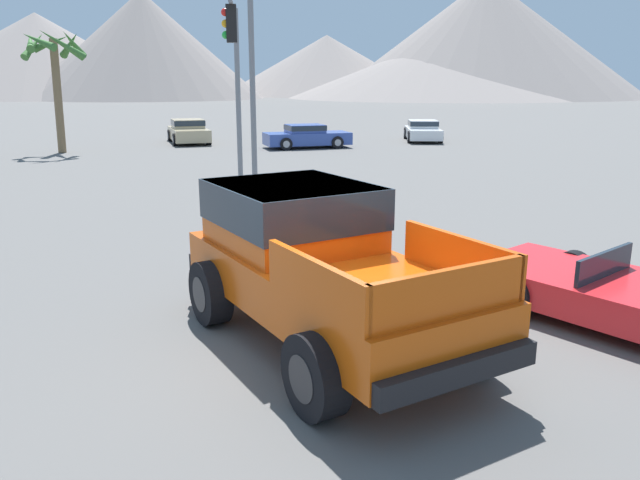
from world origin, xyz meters
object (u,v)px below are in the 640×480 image
traffic_light_main (235,61)px  palm_tree_short (54,59)px  orange_pickup_truck (314,255)px  parked_car_white (423,130)px  red_convertible_car (638,301)px  parked_car_blue (307,136)px  parked_car_tan (188,131)px

traffic_light_main → palm_tree_short: palm_tree_short is taller
orange_pickup_truck → parked_car_white: orange_pickup_truck is taller
orange_pickup_truck → traffic_light_main: bearing=71.8°
red_convertible_car → palm_tree_short: palm_tree_short is taller
parked_car_blue → palm_tree_short: palm_tree_short is taller
red_convertible_car → traffic_light_main: size_ratio=0.86×
red_convertible_car → palm_tree_short: size_ratio=0.85×
red_convertible_car → palm_tree_short: bearing=87.1°
orange_pickup_truck → parked_car_white: (8.41, 26.40, -0.52)m
red_convertible_car → orange_pickup_truck: bearing=142.2°
parked_car_white → palm_tree_short: bearing=21.6°
parked_car_blue → palm_tree_short: size_ratio=0.81×
orange_pickup_truck → parked_car_blue: (1.73, 23.37, -0.51)m
orange_pickup_truck → parked_car_white: size_ratio=1.19×
orange_pickup_truck → traffic_light_main: (-1.27, 10.92, 2.71)m
parked_car_tan → traffic_light_main: 16.20m
parked_car_tan → palm_tree_short: size_ratio=0.83×
orange_pickup_truck → traffic_light_main: traffic_light_main is taller
parked_car_tan → traffic_light_main: size_ratio=0.85×
parked_car_blue → traffic_light_main: (-3.00, -12.45, 3.22)m
parked_car_white → traffic_light_main: bearing=66.9°
parked_car_blue → traffic_light_main: traffic_light_main is taller
parked_car_blue → traffic_light_main: 13.21m
parked_car_blue → palm_tree_short: 11.99m
palm_tree_short → parked_car_white: bearing=12.7°
parked_car_white → red_convertible_car: bearing=90.2°
orange_pickup_truck → red_convertible_car: orange_pickup_truck is taller
parked_car_white → parked_car_tan: 12.76m
red_convertible_car → traffic_light_main: traffic_light_main is taller
traffic_light_main → palm_tree_short: 14.16m
orange_pickup_truck → traffic_light_main: 11.32m
orange_pickup_truck → palm_tree_short: size_ratio=0.96×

